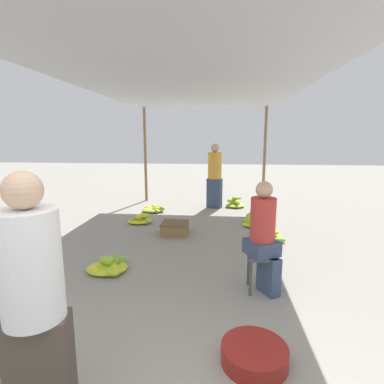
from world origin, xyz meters
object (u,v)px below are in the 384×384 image
Objects in this scene: stool at (261,262)px; crate_near at (175,228)px; vendor_foreground at (34,304)px; banana_pile_right_3 at (234,203)px; banana_pile_right_2 at (252,224)px; basin_black at (254,355)px; banana_pile_right_0 at (271,236)px; vendor_seated at (264,235)px; shopper_walking_mid at (215,175)px; banana_pile_left_2 at (140,220)px; banana_pile_left_1 at (109,266)px; banana_pile_right_1 at (255,215)px; banana_pile_left_3 at (154,209)px.

stool is 0.92× the size of crate_near.
vendor_foreground is 6.66m from banana_pile_right_3.
vendor_foreground is 5.04m from banana_pile_right_2.
basin_black is 1.13× the size of banana_pile_right_2.
stool is at bearing 80.60° from basin_black.
crate_near is at bearing 172.63° from banana_pile_right_0.
banana_pile_right_0 is at bearing -7.37° from crate_near.
vendor_seated is at bearing -88.32° from banana_pile_right_3.
banana_pile_right_3 is at bearing 91.44° from stool.
shopper_walking_mid is at bearing 81.31° from vendor_foreground.
banana_pile_right_3 reaches higher than banana_pile_left_2.
banana_pile_left_1 is at bearing -115.28° from banana_pile_right_3.
stool is 0.99× the size of banana_pile_right_1.
banana_pile_right_0 is (0.63, 3.08, 0.01)m from basin_black.
banana_pile_right_1 is (2.58, 0.63, -0.00)m from banana_pile_left_2.
vendor_seated reaches higher than crate_near.
banana_pile_left_1 is at bearing -111.88° from crate_near.
banana_pile_left_2 is (-0.64, 4.71, -0.80)m from vendor_foreground.
stool is at bearing 50.03° from vendor_foreground.
banana_pile_left_3 is at bearing 119.88° from stool.
crate_near reaches higher than banana_pile_right_1.
basin_black is 1.18× the size of banana_pile_right_1.
stool is 0.73× the size of banana_pile_left_3.
stool is at bearing -95.20° from banana_pile_right_1.
crate_near is (-1.38, 2.07, -0.26)m from stool.
stool is at bearing -50.67° from banana_pile_left_2.
vendor_seated is at bearing -81.23° from shopper_walking_mid.
banana_pile_left_2 is (-2.06, 4.01, -0.00)m from basin_black.
banana_pile_right_2 is 1.83m from banana_pile_right_3.
banana_pile_left_2 is at bearing -134.59° from shopper_walking_mid.
basin_black is 0.85× the size of banana_pile_left_1.
banana_pile_left_2 is 0.33× the size of shopper_walking_mid.
stool is 2.50m from crate_near.
banana_pile_right_3 is (0.09, 5.75, 0.03)m from basin_black.
banana_pile_right_2 is (-0.26, 0.86, -0.02)m from banana_pile_right_0.
stool is at bearing -60.12° from banana_pile_left_3.
banana_pile_left_1 is 1.30× the size of banana_pile_right_0.
shopper_walking_mid is at bearing 134.04° from banana_pile_right_1.
banana_pile_right_0 is 1.07× the size of banana_pile_right_1.
stool is 4.51m from banana_pile_right_3.
banana_pile_left_2 is (-0.19, 2.42, -0.00)m from banana_pile_left_1.
banana_pile_left_1 is 2.42m from banana_pile_left_2.
vendor_seated is 2.58m from crate_near.
banana_pile_right_3 is at bearing 98.95° from banana_pile_right_2.
crate_near reaches higher than banana_pile_right_2.
banana_pile_right_1 reaches higher than banana_pile_left_3.
banana_pile_right_2 reaches higher than banana_pile_left_3.
banana_pile_right_0 is 0.90m from banana_pile_right_2.
banana_pile_left_3 is 1.27× the size of banana_pile_right_0.
crate_near is (0.81, -1.74, 0.06)m from banana_pile_left_3.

